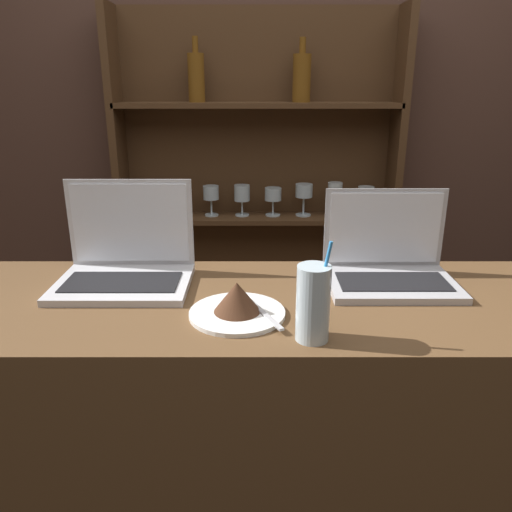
# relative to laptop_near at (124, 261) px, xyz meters

# --- Properties ---
(bar_counter) EXTENTS (1.82, 0.53, 1.07)m
(bar_counter) POSITION_rel_laptop_near_xyz_m (0.41, -0.12, -0.59)
(bar_counter) COLOR brown
(bar_counter) RESTS_ON ground_plane
(back_wall) EXTENTS (7.00, 0.06, 2.70)m
(back_wall) POSITION_rel_laptop_near_xyz_m (0.41, 0.98, 0.22)
(back_wall) COLOR #4C3328
(back_wall) RESTS_ON ground_plane
(back_shelf) EXTENTS (1.16, 0.18, 1.85)m
(back_shelf) POSITION_rel_laptop_near_xyz_m (0.34, 0.90, -0.16)
(back_shelf) COLOR #472D19
(back_shelf) RESTS_ON ground_plane
(laptop_near) EXTENTS (0.33, 0.25, 0.25)m
(laptop_near) POSITION_rel_laptop_near_xyz_m (0.00, 0.00, 0.00)
(laptop_near) COLOR silver
(laptop_near) RESTS_ON bar_counter
(laptop_far) EXTENTS (0.32, 0.23, 0.23)m
(laptop_far) POSITION_rel_laptop_near_xyz_m (0.68, -0.00, -0.01)
(laptop_far) COLOR #ADADB2
(laptop_far) RESTS_ON bar_counter
(cake_plate) EXTENTS (0.21, 0.21, 0.08)m
(cake_plate) POSITION_rel_laptop_near_xyz_m (0.29, -0.20, -0.03)
(cake_plate) COLOR white
(cake_plate) RESTS_ON bar_counter
(water_glass) EXTENTS (0.07, 0.07, 0.21)m
(water_glass) POSITION_rel_laptop_near_xyz_m (0.45, -0.31, 0.02)
(water_glass) COLOR silver
(water_glass) RESTS_ON bar_counter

